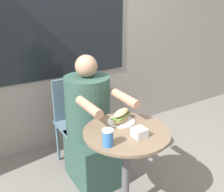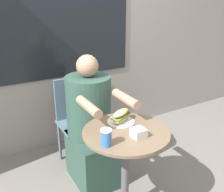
{
  "view_description": "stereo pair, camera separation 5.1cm",
  "coord_description": "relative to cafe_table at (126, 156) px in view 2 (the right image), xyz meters",
  "views": [
    {
      "loc": [
        -0.96,
        -1.32,
        1.62
      ],
      "look_at": [
        0.0,
        0.19,
        0.93
      ],
      "focal_mm": 42.0,
      "sensor_mm": 36.0,
      "label": 1
    },
    {
      "loc": [
        -0.91,
        -1.35,
        1.62
      ],
      "look_at": [
        0.0,
        0.19,
        0.93
      ],
      "focal_mm": 42.0,
      "sensor_mm": 36.0,
      "label": 2
    }
  ],
  "objects": [
    {
      "name": "cafe_table",
      "position": [
        0.0,
        0.0,
        0.0
      ],
      "size": [
        0.62,
        0.62,
        0.73
      ],
      "color": "brown",
      "rests_on": "ground_plane"
    },
    {
      "name": "drink_cup",
      "position": [
        -0.21,
        -0.09,
        0.26
      ],
      "size": [
        0.07,
        0.07,
        0.11
      ],
      "color": "#336BB7",
      "rests_on": "cafe_table"
    },
    {
      "name": "sandwich_on_plate",
      "position": [
        0.04,
        0.14,
        0.24
      ],
      "size": [
        0.21,
        0.21,
        0.1
      ],
      "rotation": [
        0.0,
        0.0,
        0.45
      ],
      "color": "white",
      "rests_on": "cafe_table"
    },
    {
      "name": "diner_chair",
      "position": [
        -0.02,
        0.87,
        -0.0
      ],
      "size": [
        0.39,
        0.39,
        0.87
      ],
      "rotation": [
        0.0,
        0.0,
        3.12
      ],
      "color": "slate",
      "rests_on": "ground_plane"
    },
    {
      "name": "seated_diner",
      "position": [
        -0.02,
        0.51,
        -0.02
      ],
      "size": [
        0.4,
        0.71,
        1.17
      ],
      "rotation": [
        0.0,
        0.0,
        3.12
      ],
      "color": "#2D4C42",
      "rests_on": "ground_plane"
    },
    {
      "name": "napkin_box",
      "position": [
        0.03,
        -0.11,
        0.23
      ],
      "size": [
        0.09,
        0.09,
        0.06
      ],
      "rotation": [
        0.0,
        0.0,
        0.01
      ],
      "color": "silver",
      "rests_on": "cafe_table"
    },
    {
      "name": "storefront_wall",
      "position": [
        -0.0,
        1.3,
        0.88
      ],
      "size": [
        8.0,
        0.09,
        2.8
      ],
      "color": "gray",
      "rests_on": "ground_plane"
    }
  ]
}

